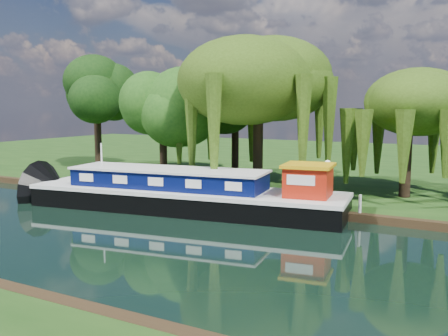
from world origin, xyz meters
The scene contains 11 objects.
ground centered at (0.00, 0.00, 0.00)m, with size 120.00×120.00×0.00m, color black.
far_bank centered at (0.00, 34.00, 0.23)m, with size 120.00×52.00×0.45m, color #16370F.
dutch_barge centered at (-6.73, 6.10, 1.01)m, with size 19.66×7.01×4.06m.
red_dinghy centered at (-17.82, 5.54, 0.00)m, with size 2.48×3.48×0.72m, color #A11B0B.
willow_left centered at (-5.37, 13.22, 7.74)m, with size 8.38×8.38×10.04m.
willow_right centered at (4.33, 14.59, 5.79)m, with size 6.01×6.01×7.32m.
tree_far_left centered at (-13.06, 12.60, 6.18)m, with size 5.19×5.19×8.37m.
tree_far_back centered at (-23.37, 16.59, 6.97)m, with size 5.57×5.57×9.36m.
tree_far_mid centered at (-9.87, 18.39, 6.38)m, with size 5.26×5.26×8.60m.
lamppost centered at (0.50, 10.50, 2.42)m, with size 0.36×0.36×2.56m.
mooring_posts centered at (-0.50, 8.40, 0.95)m, with size 19.16×0.16×1.00m.
Camera 1 is at (9.33, -18.50, 6.27)m, focal length 40.00 mm.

